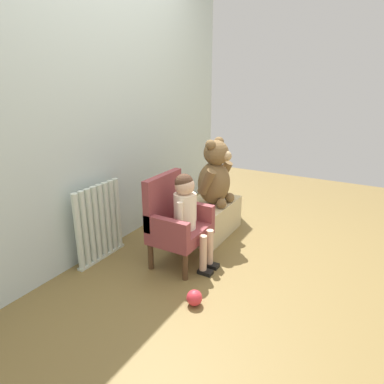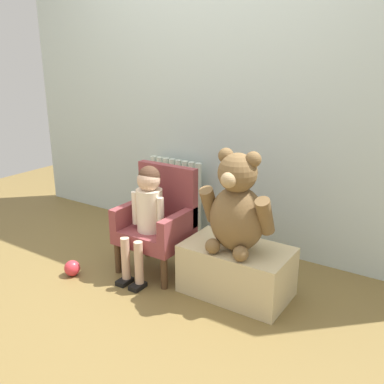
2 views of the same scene
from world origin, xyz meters
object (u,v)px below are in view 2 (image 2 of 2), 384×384
large_teddy_bear (237,208)px  toy_ball (72,268)px  child_armchair (158,220)px  child_figure (147,206)px  radiator (176,197)px  low_bench (236,270)px

large_teddy_bear → toy_ball: 1.21m
child_armchair → child_figure: size_ratio=0.96×
radiator → toy_ball: bearing=-99.6°
large_teddy_bear → toy_ball: large_teddy_bear is taller
low_bench → toy_ball: 1.10m
child_figure → toy_ball: size_ratio=7.09×
low_bench → radiator: bearing=146.7°
child_armchair → child_figure: (0.00, -0.11, 0.14)m
radiator → toy_ball: (-0.16, -0.97, -0.26)m
radiator → large_teddy_bear: 1.09m
low_bench → child_armchair: bearing=179.9°
toy_ball → large_teddy_bear: bearing=19.4°
child_figure → large_teddy_bear: large_teddy_bear is taller
radiator → child_armchair: (0.26, -0.56, 0.04)m
low_bench → toy_ball: low_bench is taller
low_bench → large_teddy_bear: size_ratio=1.07×
radiator → large_teddy_bear: (0.87, -0.60, 0.27)m
child_armchair → toy_ball: 0.66m
child_armchair → toy_ball: bearing=-135.9°
low_bench → toy_ball: size_ratio=6.14×
radiator → toy_ball: 1.01m
child_figure → large_teddy_bear: bearing=6.4°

